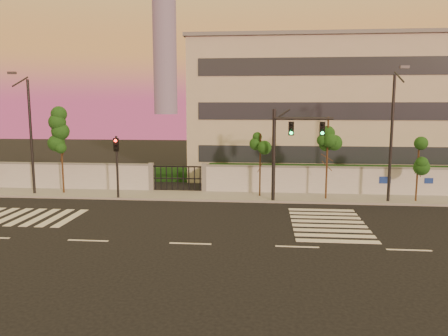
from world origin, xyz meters
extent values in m
plane|color=black|center=(0.00, 0.00, 0.00)|extent=(120.00, 120.00, 0.00)
cube|color=gray|center=(0.00, 10.50, 0.07)|extent=(60.00, 3.00, 0.15)
cube|color=#ADAFB4|center=(14.50, 12.00, 1.00)|extent=(31.00, 0.30, 2.00)
cube|color=slate|center=(14.50, 12.00, 2.06)|extent=(31.00, 0.36, 0.12)
cube|color=slate|center=(-5.00, 12.00, 1.10)|extent=(0.35, 0.35, 2.20)
cube|color=slate|center=(-1.00, 12.00, 1.10)|extent=(0.35, 0.35, 2.20)
cube|color=black|center=(9.00, 14.50, 0.90)|extent=(20.00, 2.00, 1.80)
cube|color=black|center=(-16.00, 14.50, 0.70)|extent=(12.00, 1.80, 1.40)
cube|color=black|center=(-3.00, 17.00, 0.60)|extent=(6.00, 1.50, 1.20)
cube|color=#B7B39B|center=(9.00, 22.00, 6.00)|extent=(24.00, 12.00, 12.00)
cube|color=#262D38|center=(9.00, 15.98, 2.50)|extent=(22.00, 0.08, 1.40)
cube|color=#262D38|center=(9.00, 15.98, 6.00)|extent=(22.00, 0.08, 1.40)
cube|color=#262D38|center=(9.00, 15.98, 9.50)|extent=(22.00, 0.08, 1.40)
cube|color=slate|center=(9.00, 22.00, 12.10)|extent=(24.40, 12.40, 0.30)
cylinder|color=slate|center=(-65.00, 280.00, 55.00)|extent=(16.00, 16.00, 110.00)
cube|color=silver|center=(-11.30, 4.00, 0.01)|extent=(0.50, 4.00, 0.02)
cube|color=silver|center=(-10.40, 4.00, 0.01)|extent=(0.50, 4.00, 0.02)
cube|color=silver|center=(-9.50, 4.00, 0.01)|extent=(0.50, 4.00, 0.02)
cube|color=silver|center=(-8.60, 4.00, 0.01)|extent=(0.50, 4.00, 0.02)
cube|color=silver|center=(-7.70, 4.00, 0.01)|extent=(0.50, 4.00, 0.02)
cube|color=silver|center=(7.00, 1.00, 0.01)|extent=(4.00, 0.50, 0.02)
cube|color=silver|center=(7.00, 1.90, 0.01)|extent=(4.00, 0.50, 0.02)
cube|color=silver|center=(7.00, 2.80, 0.01)|extent=(4.00, 0.50, 0.02)
cube|color=silver|center=(7.00, 3.70, 0.01)|extent=(4.00, 0.50, 0.02)
cube|color=silver|center=(7.00, 4.60, 0.01)|extent=(4.00, 0.50, 0.02)
cube|color=silver|center=(7.00, 5.50, 0.01)|extent=(4.00, 0.50, 0.02)
cube|color=silver|center=(7.00, 6.40, 0.01)|extent=(4.00, 0.50, 0.02)
cube|color=silver|center=(7.00, 7.30, 0.01)|extent=(4.00, 0.50, 0.02)
cube|color=silver|center=(-5.00, 0.00, 0.01)|extent=(2.00, 0.15, 0.01)
cube|color=silver|center=(0.00, 0.00, 0.01)|extent=(2.00, 0.15, 0.01)
cube|color=silver|center=(5.00, 0.00, 0.01)|extent=(2.00, 0.15, 0.01)
cube|color=silver|center=(10.00, 0.00, 0.01)|extent=(2.00, 0.15, 0.01)
cylinder|color=#382314|center=(-11.14, 10.43, 3.09)|extent=(0.13, 0.13, 6.17)
sphere|color=#144012|center=(-11.14, 10.43, 4.94)|extent=(1.20, 1.20, 1.20)
sphere|color=#144012|center=(-10.76, 10.64, 4.01)|extent=(0.91, 0.91, 0.91)
sphere|color=#144012|center=(-11.47, 10.26, 4.32)|extent=(0.87, 0.87, 0.87)
cylinder|color=#382314|center=(3.14, 10.63, 2.26)|extent=(0.11, 0.11, 4.51)
sphere|color=#144012|center=(3.14, 10.63, 3.61)|extent=(0.99, 0.99, 0.99)
sphere|color=#144012|center=(3.46, 10.81, 2.93)|extent=(0.75, 0.75, 0.75)
sphere|color=#144012|center=(2.87, 10.50, 3.16)|extent=(0.72, 0.72, 0.72)
cylinder|color=#382314|center=(7.66, 10.12, 2.85)|extent=(0.12, 0.12, 5.71)
sphere|color=#144012|center=(7.66, 10.12, 4.57)|extent=(1.14, 1.14, 1.14)
sphere|color=#144012|center=(8.02, 10.33, 3.71)|extent=(0.87, 0.87, 0.87)
sphere|color=#144012|center=(7.34, 9.97, 3.99)|extent=(0.83, 0.83, 0.83)
cylinder|color=#382314|center=(13.54, 9.92, 2.19)|extent=(0.12, 0.12, 4.39)
sphere|color=#144012|center=(13.54, 9.92, 3.51)|extent=(1.08, 1.08, 1.08)
sphere|color=#144012|center=(13.88, 10.11, 2.85)|extent=(0.82, 0.82, 0.82)
sphere|color=#144012|center=(13.24, 9.77, 3.07)|extent=(0.78, 0.78, 0.78)
cylinder|color=black|center=(4.05, 9.28, 3.11)|extent=(0.24, 0.24, 6.22)
cylinder|color=black|center=(5.96, 9.28, 5.62)|extent=(3.81, 0.32, 0.16)
cube|color=black|center=(5.15, 9.23, 4.96)|extent=(0.35, 0.18, 0.90)
sphere|color=#0CF259|center=(5.15, 9.12, 4.68)|extent=(0.20, 0.20, 0.20)
cube|color=black|center=(7.16, 9.23, 4.96)|extent=(0.35, 0.18, 0.90)
sphere|color=#0CF259|center=(7.16, 9.12, 4.68)|extent=(0.20, 0.20, 0.20)
cylinder|color=black|center=(-6.60, 9.12, 2.20)|extent=(0.16, 0.16, 4.40)
cube|color=black|center=(-6.60, 9.07, 3.81)|extent=(0.34, 0.18, 0.88)
sphere|color=red|center=(-6.60, 8.96, 4.09)|extent=(0.20, 0.20, 0.20)
cylinder|color=black|center=(-13.14, 10.00, 4.13)|extent=(0.19, 0.19, 8.27)
cylinder|color=black|center=(-13.14, 9.07, 8.06)|extent=(0.10, 1.98, 0.80)
cube|color=#3F3F44|center=(-13.14, 8.14, 8.58)|extent=(0.52, 0.26, 0.15)
cylinder|color=black|center=(11.68, 9.71, 4.21)|extent=(0.19, 0.19, 8.42)
cylinder|color=black|center=(11.68, 8.76, 8.21)|extent=(0.11, 2.01, 0.82)
cube|color=#3F3F44|center=(11.68, 7.81, 8.74)|extent=(0.53, 0.26, 0.16)
camera|label=1|loc=(3.44, -19.64, 6.51)|focal=35.00mm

